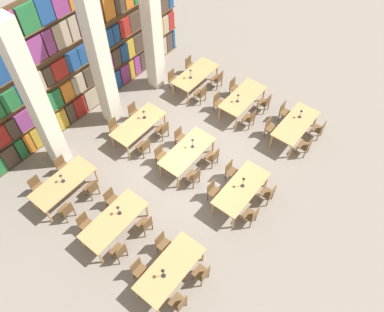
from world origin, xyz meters
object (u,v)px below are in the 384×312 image
at_px(pillar_left, 36,101).
at_px(chair_28, 144,146).
at_px(chair_23, 234,87).
at_px(chair_19, 181,137).
at_px(reading_table_0, 170,269).
at_px(reading_table_2, 296,124).
at_px(chair_9, 270,127).
at_px(pillar_right, 152,25).
at_px(desk_lamp_7, 144,113).
at_px(desk_lamp_6, 61,177).
at_px(chair_18, 213,157).
at_px(chair_30, 163,130).
at_px(desk_lamp_2, 301,112).
at_px(reading_table_5, 243,98).
at_px(reading_table_1, 241,189).
at_px(chair_10, 319,129).
at_px(desk_lamp_8, 191,72).
at_px(chair_31, 134,112).
at_px(chair_32, 201,94).
at_px(chair_14, 145,224).
at_px(chair_4, 252,215).
at_px(chair_20, 250,118).
at_px(chair_21, 219,102).
at_px(chair_16, 194,176).
at_px(chair_27, 63,166).
at_px(chair_22, 265,102).
at_px(chair_25, 37,186).
at_px(pillar_center, 100,59).
at_px(chair_26, 92,188).
at_px(chair_0, 179,303).
at_px(chair_1, 139,270).
at_px(chair_11, 284,111).
at_px(desk_lamp_0, 163,272).
at_px(reading_table_7, 138,125).
at_px(chair_6, 269,193).
at_px(desk_lamp_3, 118,209).
at_px(chair_24, 67,210).
at_px(chair_15, 112,199).
at_px(chair_13, 85,223).
at_px(chair_29, 115,128).
at_px(desk_lamp_4, 193,142).
at_px(chair_8, 306,146).
at_px(reading_table_4, 187,152).
at_px(chair_33, 173,79).
at_px(desk_lamp_5, 238,97).
at_px(chair_7, 231,171).
at_px(chair_12, 119,251).
at_px(reading_table_3, 114,221).

bearing_deg(pillar_left, chair_28, -48.23).
bearing_deg(chair_23, chair_19, -0.16).
bearing_deg(reading_table_0, pillar_left, 81.50).
distance_m(reading_table_0, reading_table_2, 7.49).
bearing_deg(chair_9, pillar_right, -85.78).
bearing_deg(desk_lamp_7, desk_lamp_6, 178.19).
height_order(chair_18, chair_30, same).
xyz_separation_m(desk_lamp_2, reading_table_5, (-0.39, 2.41, -0.33)).
relative_size(reading_table_1, chair_9, 2.60).
height_order(chair_10, desk_lamp_8, desk_lamp_8).
relative_size(chair_31, chair_32, 1.00).
distance_m(pillar_left, chair_14, 5.33).
bearing_deg(chair_9, chair_4, 22.28).
distance_m(chair_20, chair_21, 1.56).
height_order(chair_16, chair_27, same).
xyz_separation_m(chair_22, chair_25, (-8.57, 4.05, 0.00)).
distance_m(pillar_center, chair_14, 6.13).
relative_size(pillar_right, desk_lamp_7, 15.23).
bearing_deg(chair_26, chair_0, -102.80).
relative_size(reading_table_2, chair_23, 2.60).
bearing_deg(chair_1, chair_11, 179.45).
relative_size(desk_lamp_0, reading_table_1, 0.20).
bearing_deg(chair_30, reading_table_7, 124.80).
relative_size(desk_lamp_0, chair_6, 0.51).
distance_m(pillar_center, pillar_right, 2.78).
relative_size(pillar_center, desk_lamp_3, 13.92).
relative_size(chair_24, chair_28, 1.00).
distance_m(chair_6, desk_lamp_3, 5.11).
xyz_separation_m(chair_15, reading_table_5, (6.76, -0.85, 0.22)).
relative_size(pillar_right, chair_16, 6.84).
xyz_separation_m(reading_table_1, chair_13, (-4.15, 3.31, -0.22)).
height_order(pillar_left, chair_29, pillar_left).
xyz_separation_m(desk_lamp_4, desk_lamp_7, (-0.00, 2.42, -0.04)).
bearing_deg(chair_28, desk_lamp_0, -130.58).
height_order(chair_1, chair_8, same).
distance_m(desk_lamp_0, chair_31, 7.14).
bearing_deg(reading_table_1, chair_29, 95.70).
bearing_deg(chair_25, chair_28, 155.06).
bearing_deg(reading_table_4, chair_33, 46.89).
height_order(pillar_right, reading_table_5, pillar_right).
xyz_separation_m(chair_22, desk_lamp_5, (-0.94, 0.80, 0.56)).
height_order(desk_lamp_3, desk_lamp_4, desk_lamp_4).
bearing_deg(chair_32, chair_7, -127.64).
bearing_deg(reading_table_1, chair_12, 157.12).
bearing_deg(chair_0, reading_table_3, 78.91).
bearing_deg(chair_29, chair_9, 128.53).
xyz_separation_m(pillar_right, reading_table_1, (-2.86, -6.44, -2.31)).
relative_size(chair_16, chair_21, 1.00).
distance_m(reading_table_3, chair_26, 1.73).
distance_m(chair_8, chair_32, 4.91).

